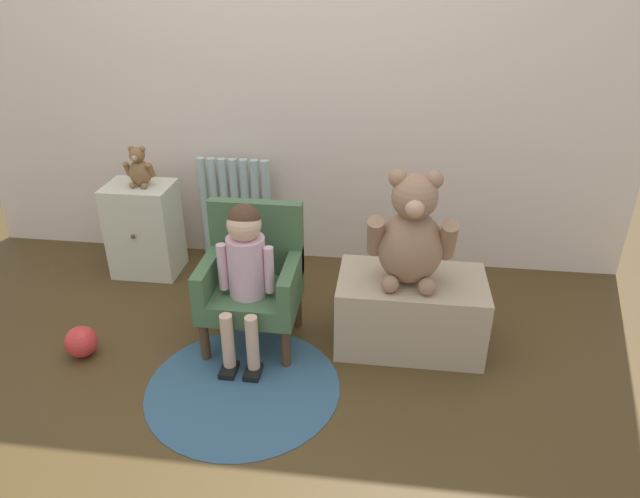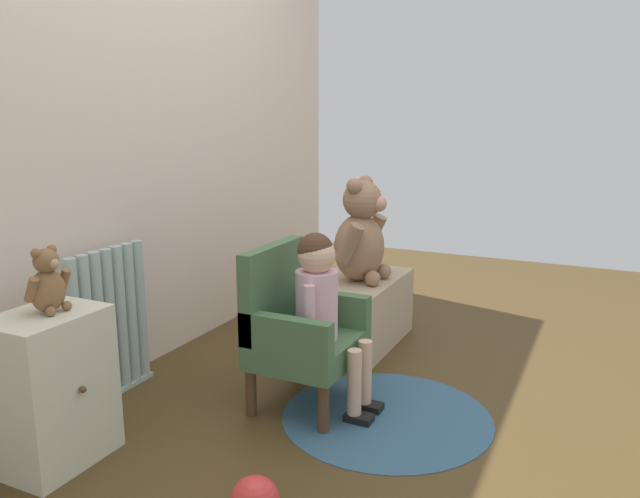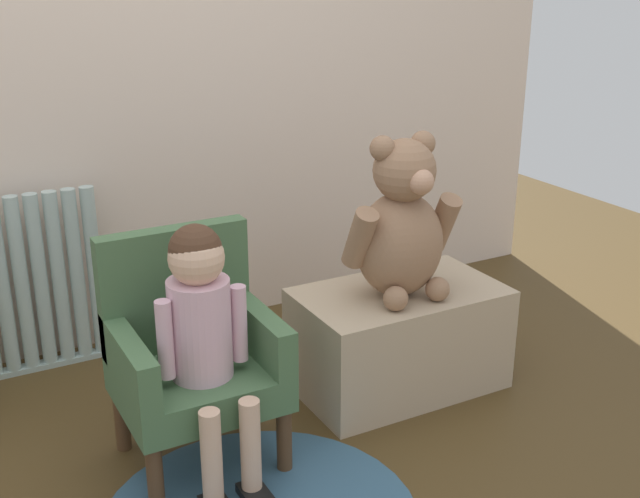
{
  "view_description": "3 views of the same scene",
  "coord_description": "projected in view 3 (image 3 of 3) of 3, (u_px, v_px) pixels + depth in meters",
  "views": [
    {
      "loc": [
        0.56,
        -1.83,
        1.67
      ],
      "look_at": [
        0.27,
        0.41,
        0.49
      ],
      "focal_mm": 32.0,
      "sensor_mm": 36.0,
      "label": 1
    },
    {
      "loc": [
        -2.19,
        -0.73,
        1.19
      ],
      "look_at": [
        0.27,
        0.45,
        0.59
      ],
      "focal_mm": 35.0,
      "sensor_mm": 36.0,
      "label": 2
    },
    {
      "loc": [
        -0.7,
        -1.56,
        1.38
      ],
      "look_at": [
        0.37,
        0.4,
        0.56
      ],
      "focal_mm": 45.0,
      "sensor_mm": 36.0,
      "label": 3
    }
  ],
  "objects": [
    {
      "name": "large_teddy_bear",
      "position": [
        401.0,
        226.0,
        2.51
      ],
      "size": [
        0.38,
        0.27,
        0.53
      ],
      "color": "#946E52",
      "rests_on": "low_bench"
    },
    {
      "name": "radiator",
      "position": [
        41.0,
        284.0,
        2.76
      ],
      "size": [
        0.43,
        0.05,
        0.64
      ],
      "color": "#A5BBB7",
      "rests_on": "ground_plane"
    },
    {
      "name": "low_bench",
      "position": [
        399.0,
        339.0,
        2.68
      ],
      "size": [
        0.67,
        0.4,
        0.35
      ],
      "primitive_type": "cube",
      "color": "tan",
      "rests_on": "ground_plane"
    },
    {
      "name": "child_armchair",
      "position": [
        192.0,
        352.0,
        2.27
      ],
      "size": [
        0.44,
        0.38,
        0.66
      ],
      "color": "#436440",
      "rests_on": "ground_plane"
    },
    {
      "name": "back_wall",
      "position": [
        102.0,
        13.0,
        2.71
      ],
      "size": [
        3.8,
        0.05,
        2.4
      ],
      "primitive_type": "cube",
      "color": "beige",
      "rests_on": "ground_plane"
    },
    {
      "name": "child_figure",
      "position": [
        203.0,
        318.0,
        2.13
      ],
      "size": [
        0.25,
        0.35,
        0.73
      ],
      "color": "#D5A8BB",
      "rests_on": "ground_plane"
    }
  ]
}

